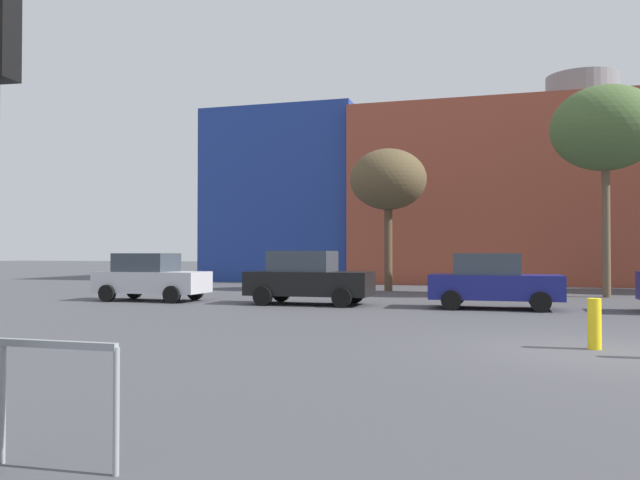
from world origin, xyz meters
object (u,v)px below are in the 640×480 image
at_px(parked_car_0, 151,277).
at_px(parked_car_2, 493,281).
at_px(parked_car_1, 308,278).
at_px(bollard_yellow_0, 594,324).
at_px(bare_tree_1, 605,129).
at_px(bare_tree_0, 388,180).

distance_m(parked_car_0, parked_car_2, 11.92).
distance_m(parked_car_1, bollard_yellow_0, 11.22).
bearing_deg(parked_car_2, parked_car_1, -180.00).
height_order(parked_car_1, bare_tree_1, bare_tree_1).
xyz_separation_m(parked_car_1, bare_tree_1, (10.16, 6.44, 5.67)).
distance_m(parked_car_2, bare_tree_1, 9.56).
relative_size(bare_tree_0, bollard_yellow_0, 7.02).
distance_m(bare_tree_0, bollard_yellow_0, 17.90).
bearing_deg(parked_car_2, bare_tree_1, 57.09).
distance_m(parked_car_1, parked_car_2, 5.99).
bearing_deg(parked_car_0, bare_tree_0, 47.96).
height_order(parked_car_2, bare_tree_1, bare_tree_1).
relative_size(parked_car_0, parked_car_1, 0.96).
bearing_deg(bare_tree_1, parked_car_2, -122.91).
relative_size(parked_car_1, bare_tree_0, 0.64).
bearing_deg(parked_car_0, parked_car_1, -0.00).
height_order(parked_car_0, bare_tree_1, bare_tree_1).
relative_size(parked_car_0, parked_car_2, 1.00).
bearing_deg(parked_car_0, bare_tree_1, 21.82).
bearing_deg(bollard_yellow_0, parked_car_2, 103.07).
relative_size(parked_car_2, bollard_yellow_0, 4.33).
xyz_separation_m(parked_car_0, parked_car_2, (11.92, -0.00, 0.00)).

